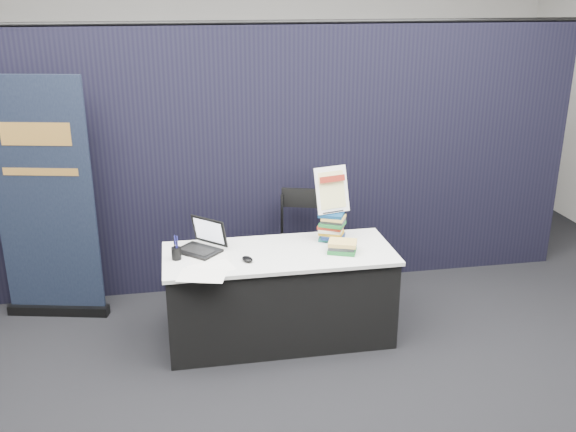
{
  "coord_description": "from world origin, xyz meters",
  "views": [
    {
      "loc": [
        -0.76,
        -4.01,
        2.7
      ],
      "look_at": [
        0.07,
        0.55,
        1.04
      ],
      "focal_mm": 40.0,
      "sensor_mm": 36.0,
      "label": 1
    }
  ],
  "objects_px": {
    "info_sign": "(332,190)",
    "stacking_chair": "(310,243)",
    "laptop": "(198,243)",
    "book_stack_short": "(343,246)",
    "book_stack_tall": "(332,227)",
    "pullup_banner": "(47,215)",
    "display_table": "(279,295)"
  },
  "relations": [
    {
      "from": "laptop",
      "to": "book_stack_short",
      "type": "height_order",
      "value": "laptop"
    },
    {
      "from": "book_stack_tall",
      "to": "laptop",
      "type": "bearing_deg",
      "value": -179.33
    },
    {
      "from": "display_table",
      "to": "info_sign",
      "type": "height_order",
      "value": "info_sign"
    },
    {
      "from": "book_stack_short",
      "to": "stacking_chair",
      "type": "bearing_deg",
      "value": 100.33
    },
    {
      "from": "info_sign",
      "to": "stacking_chair",
      "type": "distance_m",
      "value": 0.73
    },
    {
      "from": "stacking_chair",
      "to": "info_sign",
      "type": "bearing_deg",
      "value": -59.6
    },
    {
      "from": "book_stack_short",
      "to": "info_sign",
      "type": "xyz_separation_m",
      "value": [
        -0.03,
        0.28,
        0.37
      ]
    },
    {
      "from": "info_sign",
      "to": "book_stack_tall",
      "type": "bearing_deg",
      "value": -103.86
    },
    {
      "from": "stacking_chair",
      "to": "laptop",
      "type": "bearing_deg",
      "value": -138.97
    },
    {
      "from": "book_stack_tall",
      "to": "stacking_chair",
      "type": "xyz_separation_m",
      "value": [
        -0.09,
        0.42,
        -0.3
      ]
    },
    {
      "from": "book_stack_short",
      "to": "pullup_banner",
      "type": "distance_m",
      "value": 2.47
    },
    {
      "from": "laptop",
      "to": "pullup_banner",
      "type": "relative_size",
      "value": 0.21
    },
    {
      "from": "laptop",
      "to": "stacking_chair",
      "type": "xyz_separation_m",
      "value": [
        0.99,
        0.43,
        -0.25
      ]
    },
    {
      "from": "pullup_banner",
      "to": "stacking_chair",
      "type": "distance_m",
      "value": 2.24
    },
    {
      "from": "book_stack_tall",
      "to": "stacking_chair",
      "type": "bearing_deg",
      "value": 102.07
    },
    {
      "from": "info_sign",
      "to": "stacking_chair",
      "type": "height_order",
      "value": "info_sign"
    },
    {
      "from": "info_sign",
      "to": "stacking_chair",
      "type": "bearing_deg",
      "value": 89.13
    },
    {
      "from": "book_stack_short",
      "to": "stacking_chair",
      "type": "height_order",
      "value": "stacking_chair"
    },
    {
      "from": "info_sign",
      "to": "laptop",
      "type": "bearing_deg",
      "value": 168.42
    },
    {
      "from": "pullup_banner",
      "to": "stacking_chair",
      "type": "xyz_separation_m",
      "value": [
        2.21,
        -0.15,
        -0.35
      ]
    },
    {
      "from": "pullup_banner",
      "to": "book_stack_tall",
      "type": "bearing_deg",
      "value": -1.02
    },
    {
      "from": "laptop",
      "to": "info_sign",
      "type": "distance_m",
      "value": 1.14
    },
    {
      "from": "book_stack_tall",
      "to": "book_stack_short",
      "type": "relative_size",
      "value": 0.95
    },
    {
      "from": "book_stack_tall",
      "to": "stacking_chair",
      "type": "distance_m",
      "value": 0.53
    },
    {
      "from": "book_stack_tall",
      "to": "pullup_banner",
      "type": "bearing_deg",
      "value": 165.99
    },
    {
      "from": "book_stack_short",
      "to": "display_table",
      "type": "bearing_deg",
      "value": 170.35
    },
    {
      "from": "display_table",
      "to": "pullup_banner",
      "type": "height_order",
      "value": "pullup_banner"
    },
    {
      "from": "book_stack_tall",
      "to": "book_stack_short",
      "type": "distance_m",
      "value": 0.26
    },
    {
      "from": "book_stack_tall",
      "to": "pullup_banner",
      "type": "xyz_separation_m",
      "value": [
        -2.3,
        0.57,
        0.05
      ]
    },
    {
      "from": "display_table",
      "to": "pullup_banner",
      "type": "bearing_deg",
      "value": 158.12
    },
    {
      "from": "display_table",
      "to": "book_stack_tall",
      "type": "xyz_separation_m",
      "value": [
        0.46,
        0.16,
        0.49
      ]
    },
    {
      "from": "laptop",
      "to": "pullup_banner",
      "type": "xyz_separation_m",
      "value": [
        -1.21,
        0.59,
        0.11
      ]
    }
  ]
}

